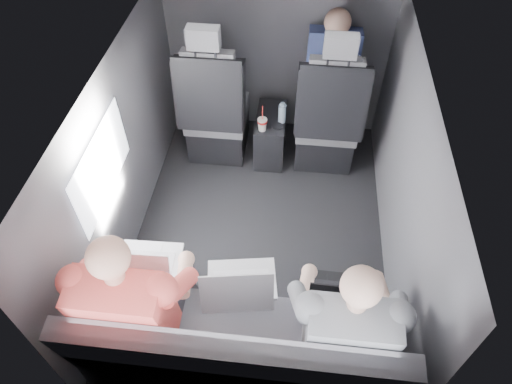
# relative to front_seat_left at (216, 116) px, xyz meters

# --- Properties ---
(floor) EXTENTS (2.60, 2.60, 0.00)m
(floor) POSITION_rel_front_seat_left_xyz_m (0.45, -0.84, -0.40)
(floor) COLOR black
(floor) RESTS_ON ground
(ceiling) EXTENTS (2.60, 2.60, 0.00)m
(ceiling) POSITION_rel_front_seat_left_xyz_m (0.45, -0.84, 0.95)
(ceiling) COLOR #B2B2AD
(ceiling) RESTS_ON panel_back
(panel_left) EXTENTS (0.02, 2.60, 1.35)m
(panel_left) POSITION_rel_front_seat_left_xyz_m (-0.45, -0.84, 0.27)
(panel_left) COLOR #56565B
(panel_left) RESTS_ON floor
(panel_right) EXTENTS (0.02, 2.60, 1.35)m
(panel_right) POSITION_rel_front_seat_left_xyz_m (1.35, -0.84, 0.27)
(panel_right) COLOR #56565B
(panel_right) RESTS_ON floor
(panel_front) EXTENTS (1.80, 0.02, 1.35)m
(panel_front) POSITION_rel_front_seat_left_xyz_m (0.45, 0.46, 0.27)
(panel_front) COLOR #56565B
(panel_front) RESTS_ON floor
(panel_back) EXTENTS (1.80, 0.02, 1.35)m
(panel_back) POSITION_rel_front_seat_left_xyz_m (0.45, -2.14, 0.27)
(panel_back) COLOR #56565B
(panel_back) RESTS_ON floor
(side_window) EXTENTS (0.02, 0.75, 0.42)m
(side_window) POSITION_rel_front_seat_left_xyz_m (-0.43, -1.14, 0.50)
(side_window) COLOR white
(side_window) RESTS_ON panel_left
(seatbelt) EXTENTS (0.35, 0.11, 0.59)m
(seatbelt) POSITION_rel_front_seat_left_xyz_m (0.90, -0.17, 0.40)
(seatbelt) COLOR black
(seatbelt) RESTS_ON front_seat_right
(front_seat_left) EXTENTS (0.52, 0.58, 1.26)m
(front_seat_left) POSITION_rel_front_seat_left_xyz_m (0.00, 0.00, 0.00)
(front_seat_left) COLOR black
(front_seat_left) RESTS_ON floor
(front_seat_right) EXTENTS (0.52, 0.58, 1.26)m
(front_seat_right) POSITION_rel_front_seat_left_xyz_m (0.90, 0.00, 0.00)
(front_seat_right) COLOR black
(front_seat_right) RESTS_ON floor
(center_console) EXTENTS (0.24, 0.48, 0.41)m
(center_console) POSITION_rel_front_seat_left_xyz_m (0.45, 0.04, -0.20)
(center_console) COLOR black
(center_console) RESTS_ON floor
(rear_bench) EXTENTS (1.60, 0.57, 0.92)m
(rear_bench) POSITION_rel_front_seat_left_xyz_m (0.45, -1.90, -0.09)
(rear_bench) COLOR #56565A
(rear_bench) RESTS_ON floor
(soda_cup) EXTENTS (0.08, 0.08, 0.23)m
(soda_cup) POSITION_rel_front_seat_left_xyz_m (0.39, -0.13, 0.06)
(soda_cup) COLOR white
(soda_cup) RESTS_ON center_console
(water_bottle) EXTENTS (0.06, 0.06, 0.18)m
(water_bottle) POSITION_rel_front_seat_left_xyz_m (0.54, -0.01, 0.08)
(water_bottle) COLOR #9DB7D5
(water_bottle) RESTS_ON center_console
(laptop_white) EXTENTS (0.36, 0.33, 0.26)m
(laptop_white) POSITION_rel_front_seat_left_xyz_m (-0.10, -1.60, 0.24)
(laptop_white) COLOR white
(laptop_white) RESTS_ON passenger_rear_left
(laptop_silver) EXTENTS (0.40, 0.38, 0.26)m
(laptop_silver) POSITION_rel_front_seat_left_xyz_m (0.43, -1.66, 0.24)
(laptop_silver) COLOR #B8B8BD
(laptop_silver) RESTS_ON rear_bench
(laptop_black) EXTENTS (0.30, 0.27, 0.22)m
(laptop_black) POSITION_rel_front_seat_left_xyz_m (0.93, -1.66, 0.23)
(laptop_black) COLOR black
(laptop_black) RESTS_ON passenger_rear_right
(passenger_rear_left) EXTENTS (0.53, 0.64, 1.26)m
(passenger_rear_left) POSITION_rel_front_seat_left_xyz_m (-0.07, -1.81, 0.24)
(passenger_rear_left) COLOR #36373B
(passenger_rear_left) RESTS_ON rear_bench
(passenger_rear_right) EXTENTS (0.50, 0.62, 1.22)m
(passenger_rear_right) POSITION_rel_front_seat_left_xyz_m (0.96, -1.81, 0.23)
(passenger_rear_right) COLOR navy
(passenger_rear_right) RESTS_ON rear_bench
(passenger_front_right) EXTENTS (0.39, 0.39, 0.79)m
(passenger_front_right) POSITION_rel_front_seat_left_xyz_m (0.89, 0.26, 0.35)
(passenger_front_right) COLOR navy
(passenger_front_right) RESTS_ON front_seat_right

